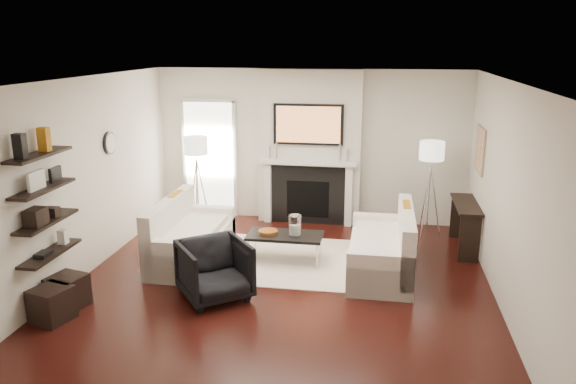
% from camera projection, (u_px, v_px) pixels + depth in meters
% --- Properties ---
extents(room_envelope, '(6.00, 6.00, 6.00)m').
position_uv_depth(room_envelope, '(280.00, 189.00, 7.08)').
color(room_envelope, black).
rests_on(room_envelope, ground).
extents(chimney_breast, '(1.80, 0.25, 2.70)m').
position_uv_depth(chimney_breast, '(309.00, 148.00, 9.82)').
color(chimney_breast, silver).
rests_on(chimney_breast, floor).
extents(fireplace_surround, '(1.30, 0.02, 1.04)m').
position_uv_depth(fireplace_surround, '(308.00, 195.00, 9.91)').
color(fireplace_surround, black).
rests_on(fireplace_surround, floor).
extents(firebox, '(0.75, 0.02, 0.65)m').
position_uv_depth(firebox, '(308.00, 199.00, 9.92)').
color(firebox, black).
rests_on(firebox, floor).
extents(mantel_pilaster_l, '(0.12, 0.08, 1.10)m').
position_uv_depth(mantel_pilaster_l, '(268.00, 192.00, 9.99)').
color(mantel_pilaster_l, white).
rests_on(mantel_pilaster_l, floor).
extents(mantel_pilaster_r, '(0.12, 0.08, 1.10)m').
position_uv_depth(mantel_pilaster_r, '(349.00, 196.00, 9.76)').
color(mantel_pilaster_r, white).
rests_on(mantel_pilaster_r, floor).
extents(mantel_shelf, '(1.70, 0.18, 0.07)m').
position_uv_depth(mantel_shelf, '(308.00, 163.00, 9.70)').
color(mantel_shelf, white).
rests_on(mantel_shelf, chimney_breast).
extents(tv_body, '(1.20, 0.06, 0.70)m').
position_uv_depth(tv_body, '(308.00, 124.00, 9.56)').
color(tv_body, black).
rests_on(tv_body, chimney_breast).
extents(tv_screen, '(1.10, 0.00, 0.62)m').
position_uv_depth(tv_screen, '(308.00, 125.00, 9.53)').
color(tv_screen, '#BF723F').
rests_on(tv_screen, tv_body).
extents(candlestick_l_tall, '(0.04, 0.04, 0.30)m').
position_uv_depth(candlestick_l_tall, '(277.00, 151.00, 9.75)').
color(candlestick_l_tall, silver).
rests_on(candlestick_l_tall, mantel_shelf).
extents(candlestick_l_short, '(0.04, 0.04, 0.24)m').
position_uv_depth(candlestick_l_short, '(269.00, 152.00, 9.78)').
color(candlestick_l_short, silver).
rests_on(candlestick_l_short, mantel_shelf).
extents(candlestick_r_tall, '(0.04, 0.04, 0.30)m').
position_uv_depth(candlestick_r_tall, '(340.00, 153.00, 9.58)').
color(candlestick_r_tall, silver).
rests_on(candlestick_r_tall, mantel_shelf).
extents(candlestick_r_short, '(0.04, 0.04, 0.24)m').
position_uv_depth(candlestick_r_short, '(347.00, 155.00, 9.57)').
color(candlestick_r_short, silver).
rests_on(candlestick_r_short, mantel_shelf).
extents(hallway_panel, '(0.90, 0.02, 2.10)m').
position_uv_depth(hallway_panel, '(210.00, 160.00, 10.29)').
color(hallway_panel, white).
rests_on(hallway_panel, floor).
extents(door_trim_l, '(0.06, 0.06, 2.16)m').
position_uv_depth(door_trim_l, '(185.00, 159.00, 10.35)').
color(door_trim_l, white).
rests_on(door_trim_l, floor).
extents(door_trim_r, '(0.06, 0.06, 2.16)m').
position_uv_depth(door_trim_r, '(235.00, 161.00, 10.20)').
color(door_trim_r, white).
rests_on(door_trim_r, floor).
extents(door_trim_top, '(1.02, 0.06, 0.06)m').
position_uv_depth(door_trim_top, '(207.00, 100.00, 9.99)').
color(door_trim_top, white).
rests_on(door_trim_top, wall_back).
extents(rug, '(2.60, 2.00, 0.01)m').
position_uv_depth(rug, '(301.00, 261.00, 8.31)').
color(rug, beige).
rests_on(rug, floor).
extents(loveseat_left_base, '(0.85, 1.80, 0.42)m').
position_uv_depth(loveseat_left_base, '(192.00, 247.00, 8.29)').
color(loveseat_left_base, white).
rests_on(loveseat_left_base, floor).
extents(loveseat_left_back, '(0.18, 1.80, 0.80)m').
position_uv_depth(loveseat_left_back, '(170.00, 226.00, 8.27)').
color(loveseat_left_back, white).
rests_on(loveseat_left_back, floor).
extents(loveseat_left_arm_n, '(0.85, 0.18, 0.60)m').
position_uv_depth(loveseat_left_arm_n, '(172.00, 262.00, 7.50)').
color(loveseat_left_arm_n, white).
rests_on(loveseat_left_arm_n, floor).
extents(loveseat_left_arm_s, '(0.85, 0.18, 0.60)m').
position_uv_depth(loveseat_left_arm_s, '(208.00, 224.00, 9.04)').
color(loveseat_left_arm_s, white).
rests_on(loveseat_left_arm_s, floor).
extents(loveseat_left_cushion, '(0.63, 1.44, 0.10)m').
position_uv_depth(loveseat_left_cushion, '(195.00, 231.00, 8.22)').
color(loveseat_left_cushion, white).
rests_on(loveseat_left_cushion, loveseat_left_base).
extents(pillow_left_orange, '(0.10, 0.42, 0.42)m').
position_uv_depth(pillow_left_orange, '(176.00, 207.00, 8.50)').
color(pillow_left_orange, '#B97516').
rests_on(pillow_left_orange, loveseat_left_cushion).
extents(pillow_left_charcoal, '(0.10, 0.40, 0.40)m').
position_uv_depth(pillow_left_charcoal, '(161.00, 219.00, 7.93)').
color(pillow_left_charcoal, black).
rests_on(pillow_left_charcoal, loveseat_left_cushion).
extents(loveseat_right_base, '(0.85, 1.80, 0.42)m').
position_uv_depth(loveseat_right_base, '(380.00, 258.00, 7.86)').
color(loveseat_right_base, white).
rests_on(loveseat_right_base, floor).
extents(loveseat_right_back, '(0.18, 1.80, 0.80)m').
position_uv_depth(loveseat_right_back, '(406.00, 239.00, 7.72)').
color(loveseat_right_back, white).
rests_on(loveseat_right_back, floor).
extents(loveseat_right_arm_n, '(0.85, 0.18, 0.60)m').
position_uv_depth(loveseat_right_arm_n, '(380.00, 276.00, 7.06)').
color(loveseat_right_arm_n, white).
rests_on(loveseat_right_arm_n, floor).
extents(loveseat_right_arm_s, '(0.85, 0.18, 0.60)m').
position_uv_depth(loveseat_right_arm_s, '(381.00, 233.00, 8.61)').
color(loveseat_right_arm_s, white).
rests_on(loveseat_right_arm_s, floor).
extents(loveseat_right_cushion, '(0.63, 1.44, 0.10)m').
position_uv_depth(loveseat_right_cushion, '(377.00, 241.00, 7.80)').
color(loveseat_right_cushion, white).
rests_on(loveseat_right_cushion, loveseat_right_base).
extents(pillow_right_orange, '(0.10, 0.42, 0.42)m').
position_uv_depth(pillow_right_orange, '(406.00, 218.00, 7.96)').
color(pillow_right_orange, '#B97516').
rests_on(pillow_right_orange, loveseat_right_cushion).
extents(pillow_right_charcoal, '(0.10, 0.40, 0.40)m').
position_uv_depth(pillow_right_charcoal, '(407.00, 232.00, 7.39)').
color(pillow_right_charcoal, black).
rests_on(pillow_right_charcoal, loveseat_right_cushion).
extents(coffee_table, '(1.10, 0.55, 0.04)m').
position_uv_depth(coffee_table, '(285.00, 236.00, 8.21)').
color(coffee_table, black).
rests_on(coffee_table, floor).
extents(coffee_leg_nw, '(0.02, 0.02, 0.38)m').
position_uv_depth(coffee_leg_nw, '(248.00, 252.00, 8.14)').
color(coffee_leg_nw, silver).
rests_on(coffee_leg_nw, floor).
extents(coffee_leg_ne, '(0.02, 0.02, 0.38)m').
position_uv_depth(coffee_leg_ne, '(317.00, 257.00, 7.98)').
color(coffee_leg_ne, silver).
rests_on(coffee_leg_ne, floor).
extents(coffee_leg_sw, '(0.02, 0.02, 0.38)m').
position_uv_depth(coffee_leg_sw, '(255.00, 242.00, 8.56)').
color(coffee_leg_sw, silver).
rests_on(coffee_leg_sw, floor).
extents(coffee_leg_se, '(0.02, 0.02, 0.38)m').
position_uv_depth(coffee_leg_se, '(320.00, 246.00, 8.40)').
color(coffee_leg_se, silver).
rests_on(coffee_leg_se, floor).
extents(hurricane_glass, '(0.18, 0.18, 0.32)m').
position_uv_depth(hurricane_glass, '(295.00, 226.00, 8.15)').
color(hurricane_glass, white).
rests_on(hurricane_glass, coffee_table).
extents(hurricane_candle, '(0.11, 0.11, 0.17)m').
position_uv_depth(hurricane_candle, '(295.00, 230.00, 8.16)').
color(hurricane_candle, white).
rests_on(hurricane_candle, coffee_table).
extents(copper_bowl, '(0.28, 0.28, 0.05)m').
position_uv_depth(copper_bowl, '(268.00, 232.00, 8.24)').
color(copper_bowl, '#BB611F').
rests_on(copper_bowl, coffee_table).
extents(armchair, '(1.09, 1.08, 0.82)m').
position_uv_depth(armchair, '(215.00, 267.00, 7.04)').
color(armchair, black).
rests_on(armchair, floor).
extents(lamp_left_post, '(0.02, 0.02, 1.20)m').
position_uv_depth(lamp_left_post, '(198.00, 194.00, 9.69)').
color(lamp_left_post, silver).
rests_on(lamp_left_post, floor).
extents(lamp_left_shade, '(0.40, 0.40, 0.30)m').
position_uv_depth(lamp_left_shade, '(196.00, 145.00, 9.46)').
color(lamp_left_shade, white).
rests_on(lamp_left_shade, lamp_left_post).
extents(lamp_left_leg_a, '(0.25, 0.02, 1.23)m').
position_uv_depth(lamp_left_leg_a, '(204.00, 194.00, 9.67)').
color(lamp_left_leg_a, silver).
rests_on(lamp_left_leg_a, floor).
extents(lamp_left_leg_b, '(0.14, 0.22, 1.23)m').
position_uv_depth(lamp_left_leg_b, '(197.00, 192.00, 9.79)').
color(lamp_left_leg_b, silver).
rests_on(lamp_left_leg_b, floor).
extents(lamp_left_leg_c, '(0.14, 0.22, 1.23)m').
position_uv_depth(lamp_left_leg_c, '(193.00, 195.00, 9.60)').
color(lamp_left_leg_c, silver).
rests_on(lamp_left_leg_c, floor).
extents(lamp_right_post, '(0.02, 0.02, 1.20)m').
position_uv_depth(lamp_right_post, '(428.00, 201.00, 9.24)').
color(lamp_right_post, silver).
rests_on(lamp_right_post, floor).
extents(lamp_right_shade, '(0.40, 0.40, 0.30)m').
position_uv_depth(lamp_right_shade, '(432.00, 151.00, 9.01)').
color(lamp_right_shade, white).
rests_on(lamp_right_shade, lamp_right_post).
extents(lamp_right_leg_a, '(0.25, 0.02, 1.23)m').
position_uv_depth(lamp_right_leg_a, '(435.00, 202.00, 9.22)').
color(lamp_right_leg_a, silver).
rests_on(lamp_right_leg_a, floor).
extents(lamp_right_leg_b, '(0.14, 0.22, 1.23)m').
position_uv_depth(lamp_right_leg_b, '(425.00, 200.00, 9.33)').
color(lamp_right_leg_b, silver).
rests_on(lamp_right_leg_b, floor).
extents(lamp_right_leg_c, '(0.14, 0.22, 1.23)m').
position_uv_depth(lamp_right_leg_c, '(425.00, 203.00, 9.15)').
color(lamp_right_leg_c, silver).
rests_on(lamp_right_leg_c, floor).
extents(console_top, '(0.35, 1.20, 0.04)m').
position_uv_depth(console_top, '(466.00, 204.00, 8.61)').
color(console_top, black).
rests_on(console_top, floor).
extents(console_leg_n, '(0.30, 0.04, 0.71)m').
position_uv_depth(console_leg_n, '(469.00, 239.00, 8.18)').
color(console_leg_n, black).
rests_on(console_leg_n, floor).
extents(console_leg_s, '(0.30, 0.04, 0.71)m').
position_uv_depth(console_leg_s, '(460.00, 217.00, 9.23)').
color(console_leg_s, black).
rests_on(console_leg_s, floor).
extents(wall_art, '(0.03, 0.70, 0.70)m').
position_uv_depth(wall_art, '(480.00, 150.00, 8.55)').
color(wall_art, tan).
rests_on(wall_art, wall_right).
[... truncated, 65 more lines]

